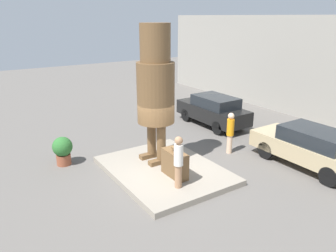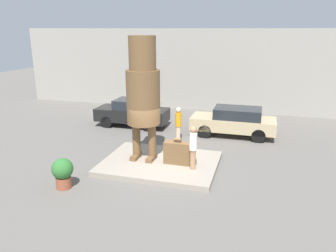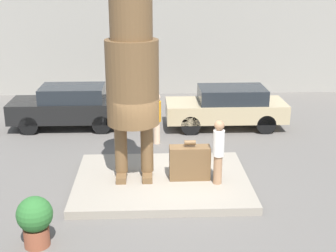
{
  "view_description": "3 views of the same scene",
  "coord_description": "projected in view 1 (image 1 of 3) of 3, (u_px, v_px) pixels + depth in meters",
  "views": [
    {
      "loc": [
        9.38,
        -5.97,
        5.6
      ],
      "look_at": [
        -0.04,
        0.2,
        1.81
      ],
      "focal_mm": 35.0,
      "sensor_mm": 36.0,
      "label": 1
    },
    {
      "loc": [
        3.91,
        -12.37,
        5.64
      ],
      "look_at": [
        0.34,
        0.01,
        1.8
      ],
      "focal_mm": 35.0,
      "sensor_mm": 36.0,
      "label": 2
    },
    {
      "loc": [
        -0.34,
        -11.92,
        5.66
      ],
      "look_at": [
        0.18,
        0.1,
        1.7
      ],
      "focal_mm": 50.0,
      "sensor_mm": 36.0,
      "label": 3
    }
  ],
  "objects": [
    {
      "name": "parked_car_tan",
      "position": [
        310.0,
        147.0,
        12.57
      ],
      "size": [
        4.49,
        1.74,
        1.58
      ],
      "rotation": [
        0.0,
        0.0,
        3.14
      ],
      "color": "tan",
      "rests_on": "ground_plane"
    },
    {
      "name": "statue_figure",
      "position": [
        156.0,
        84.0,
        11.96
      ],
      "size": [
        1.4,
        1.4,
        5.17
      ],
      "color": "brown",
      "rests_on": "pedestal"
    },
    {
      "name": "parked_car_black",
      "position": [
        213.0,
        110.0,
        17.43
      ],
      "size": [
        4.27,
        1.71,
        1.62
      ],
      "rotation": [
        0.0,
        0.0,
        3.14
      ],
      "color": "black",
      "rests_on": "ground_plane"
    },
    {
      "name": "ground_plane",
      "position": [
        164.0,
        173.0,
        12.33
      ],
      "size": [
        60.0,
        60.0,
        0.0
      ],
      "primitive_type": "plane",
      "color": "#605B56"
    },
    {
      "name": "planter_pot",
      "position": [
        63.0,
        149.0,
        12.82
      ],
      "size": [
        0.78,
        0.78,
        1.15
      ],
      "color": "brown",
      "rests_on": "ground_plane"
    },
    {
      "name": "giant_suitcase",
      "position": [
        175.0,
        164.0,
        11.47
      ],
      "size": [
        1.12,
        0.44,
        1.12
      ],
      "color": "brown",
      "rests_on": "pedestal"
    },
    {
      "name": "tourist",
      "position": [
        178.0,
        160.0,
        10.55
      ],
      "size": [
        0.3,
        0.3,
        1.79
      ],
      "color": "#A87A56",
      "rests_on": "pedestal"
    },
    {
      "name": "pedestal",
      "position": [
        164.0,
        170.0,
        12.29
      ],
      "size": [
        4.81,
        3.71,
        0.21
      ],
      "color": "gray",
      "rests_on": "ground_plane"
    },
    {
      "name": "worker_hivis",
      "position": [
        230.0,
        131.0,
        13.82
      ],
      "size": [
        0.3,
        0.3,
        1.79
      ],
      "color": "beige",
      "rests_on": "ground_plane"
    }
  ]
}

